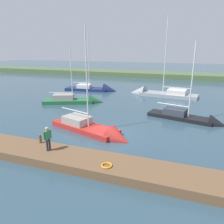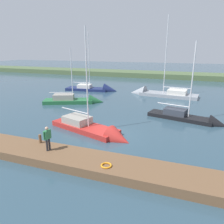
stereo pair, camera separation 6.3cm
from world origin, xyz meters
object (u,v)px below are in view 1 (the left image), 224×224
sailboat_near_dock (97,90)px  sailboat_far_left (95,132)px  sailboat_inner_slip (156,94)px  person_on_dock (48,137)px  sailboat_mid_channel (78,102)px  mooring_post_near (40,139)px  sailboat_behind_pier (191,119)px  life_ring_buoy (107,165)px

sailboat_near_dock → sailboat_far_left: (-7.61, 18.15, -0.01)m
sailboat_inner_slip → sailboat_far_left: size_ratio=1.31×
sailboat_near_dock → person_on_dock: (-6.51, 23.29, 1.42)m
sailboat_near_dock → sailboat_mid_channel: sailboat_near_dock is taller
sailboat_inner_slip → person_on_dock: (3.85, 22.86, 1.39)m
mooring_post_near → sailboat_inner_slip: sailboat_inner_slip is taller
sailboat_behind_pier → sailboat_near_dock: (15.62, -11.80, -0.04)m
sailboat_near_dock → life_ring_buoy: bearing=-72.9°
person_on_dock → sailboat_far_left: bearing=91.1°
life_ring_buoy → sailboat_inner_slip: size_ratio=0.05×
sailboat_far_left → sailboat_inner_slip: bearing=98.7°
sailboat_mid_channel → person_on_dock: 15.47m
mooring_post_near → sailboat_mid_channel: 14.24m
mooring_post_near → sailboat_behind_pier: 14.92m
mooring_post_near → sailboat_near_dock: 23.09m
sailboat_behind_pier → person_on_dock: size_ratio=5.16×
sailboat_behind_pier → sailboat_far_left: size_ratio=0.88×
sailboat_inner_slip → sailboat_behind_pier: bearing=121.0°
sailboat_mid_channel → person_on_dock: size_ratio=4.89×
mooring_post_near → life_ring_buoy: 5.87m
life_ring_buoy → sailboat_inner_slip: bearing=-88.6°
mooring_post_near → sailboat_near_dock: sailboat_near_dock is taller
life_ring_buoy → sailboat_near_dock: 26.25m
mooring_post_near → sailboat_behind_pier: sailboat_behind_pier is taller
life_ring_buoy → sailboat_behind_pier: 12.96m
sailboat_near_dock → sailboat_far_left: bearing=-74.8°
life_ring_buoy → sailboat_behind_pier: sailboat_behind_pier is taller
sailboat_mid_channel → life_ring_buoy: bearing=-79.5°
mooring_post_near → sailboat_mid_channel: (4.24, -13.58, -0.73)m
life_ring_buoy → sailboat_behind_pier: bearing=-111.3°
life_ring_buoy → sailboat_far_left: bearing=-59.9°
life_ring_buoy → sailboat_mid_channel: bearing=-56.4°
sailboat_mid_channel → person_on_dock: sailboat_mid_channel is taller
mooring_post_near → sailboat_mid_channel: sailboat_mid_channel is taller
sailboat_far_left → person_on_dock: bearing=-84.5°
mooring_post_near → sailboat_behind_pier: size_ratio=0.07×
sailboat_inner_slip → sailboat_near_dock: 10.37m
mooring_post_near → sailboat_near_dock: (5.22, -22.48, -0.76)m
sailboat_far_left → life_ring_buoy: bearing=-42.4°
sailboat_behind_pier → mooring_post_near: bearing=-120.6°
sailboat_mid_channel → person_on_dock: (-5.53, 14.38, 1.39)m
sailboat_behind_pier → person_on_dock: (9.11, 11.49, 1.38)m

